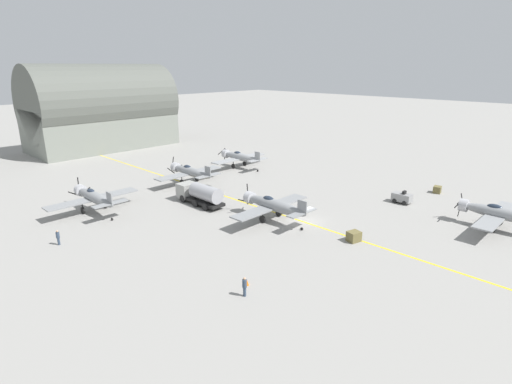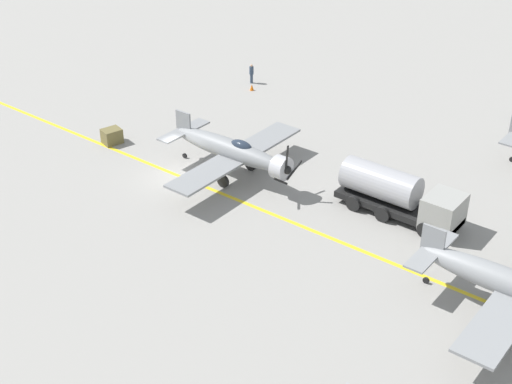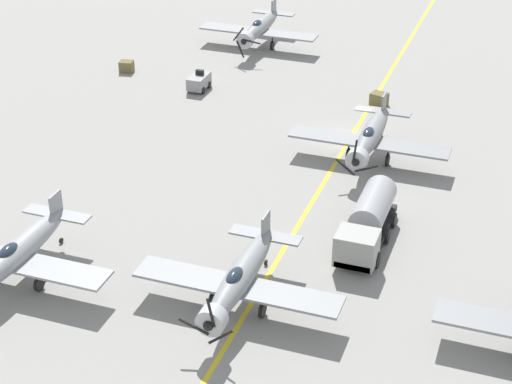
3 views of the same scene
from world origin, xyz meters
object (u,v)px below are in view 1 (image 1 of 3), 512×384
at_px(supply_crate_by_tanker, 437,190).
at_px(supply_crate_mid_lane, 354,236).
at_px(ground_crew_walking, 245,286).
at_px(airplane_mid_center, 273,205).
at_px(airplane_far_center, 190,172).
at_px(tow_tractor, 402,197).
at_px(fuel_tanker, 200,194).
at_px(hangar, 101,111).
at_px(traffic_cone, 247,282).
at_px(airplane_far_right, 240,157).
at_px(airplane_near_right, 501,214).
at_px(ground_crew_inspecting, 58,237).
at_px(airplane_far_left, 94,197).

bearing_deg(supply_crate_by_tanker, supply_crate_mid_lane, -179.56).
distance_m(ground_crew_walking, supply_crate_mid_lane, 15.99).
bearing_deg(airplane_mid_center, supply_crate_by_tanker, -6.84).
bearing_deg(airplane_far_center, tow_tractor, -67.88).
bearing_deg(supply_crate_by_tanker, airplane_far_center, 126.76).
distance_m(fuel_tanker, hangar, 49.41).
bearing_deg(traffic_cone, fuel_tanker, 62.16).
height_order(airplane_far_right, ground_crew_walking, airplane_far_right).
distance_m(airplane_near_right, hangar, 81.02).
height_order(airplane_far_center, ground_crew_walking, airplane_far_center).
height_order(airplane_far_right, supply_crate_by_tanker, airplane_far_right).
height_order(airplane_near_right, hangar, hangar).
xyz_separation_m(airplane_far_center, supply_crate_by_tanker, (22.97, -30.75, -1.49)).
relative_size(ground_crew_walking, traffic_cone, 3.20).
distance_m(ground_crew_walking, hangar, 72.73).
relative_size(ground_crew_walking, supply_crate_mid_lane, 1.29).
relative_size(airplane_far_right, ground_crew_walking, 6.83).
bearing_deg(tow_tractor, airplane_mid_center, 154.04).
height_order(ground_crew_inspecting, supply_crate_by_tanker, ground_crew_inspecting).
relative_size(airplane_far_left, fuel_tanker, 1.50).
relative_size(airplane_near_right, traffic_cone, 21.82).
relative_size(airplane_near_right, airplane_far_right, 1.00).
height_order(airplane_far_left, tow_tractor, airplane_far_left).
bearing_deg(ground_crew_inspecting, airplane_near_right, -41.00).
relative_size(airplane_near_right, airplane_mid_center, 1.00).
distance_m(airplane_far_left, traffic_cone, 27.62).
bearing_deg(airplane_near_right, tow_tractor, 78.11).
distance_m(airplane_far_left, ground_crew_inspecting, 10.34).
height_order(ground_crew_walking, traffic_cone, ground_crew_walking).
distance_m(airplane_near_right, ground_crew_walking, 32.60).
relative_size(airplane_mid_center, ground_crew_walking, 6.83).
relative_size(airplane_near_right, ground_crew_inspecting, 7.13).
height_order(ground_crew_inspecting, hangar, hangar).
height_order(airplane_near_right, traffic_cone, airplane_near_right).
distance_m(airplane_mid_center, supply_crate_by_tanker, 27.74).
xyz_separation_m(airplane_far_right, supply_crate_mid_lane, (-14.31, -32.99, -1.45)).
xyz_separation_m(airplane_mid_center, tow_tractor, (17.53, -8.53, -1.22)).
relative_size(airplane_far_left, airplane_far_center, 1.00).
relative_size(supply_crate_by_tanker, hangar, 0.04).
relative_size(airplane_near_right, ground_crew_walking, 6.83).
bearing_deg(traffic_cone, airplane_far_left, 91.95).
bearing_deg(airplane_mid_center, tow_tractor, -10.91).
bearing_deg(fuel_tanker, traffic_cone, -117.84).
bearing_deg(airplane_mid_center, airplane_far_left, 141.64).
xyz_separation_m(airplane_mid_center, fuel_tanker, (-2.50, 11.31, -0.50)).
bearing_deg(tow_tractor, airplane_far_right, 93.07).
xyz_separation_m(airplane_far_left, supply_crate_by_tanker, (39.71, -29.18, -1.49)).
distance_m(airplane_mid_center, traffic_cone, 15.79).
bearing_deg(supply_crate_mid_lane, airplane_far_right, 66.55).
bearing_deg(supply_crate_by_tanker, airplane_far_right, 106.70).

